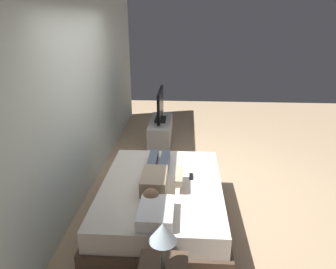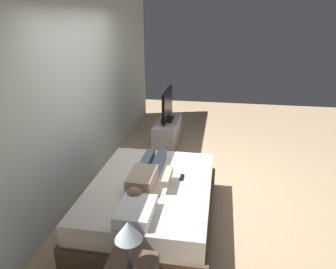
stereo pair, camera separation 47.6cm
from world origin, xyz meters
TOP-DOWN VIEW (x-y plane):
  - ground_plane at (0.00, 0.00)m, footprint 10.00×10.00m
  - back_wall at (0.40, 1.52)m, footprint 6.40×0.10m
  - bed at (-0.79, 0.36)m, footprint 1.97×1.47m
  - pillow at (-1.45, 0.36)m, footprint 0.48×0.34m
  - person at (-0.76, 0.42)m, footprint 1.26×0.46m
  - remote at (-0.61, 0.02)m, footprint 0.15×0.04m
  - tv_stand at (1.66, 0.58)m, footprint 1.10×0.40m
  - tv at (1.66, 0.58)m, footprint 0.88×0.20m
  - lamp at (-2.07, 0.25)m, footprint 0.22×0.22m

SIDE VIEW (x-z plane):
  - ground_plane at x=0.00m, z-range 0.00..0.00m
  - tv_stand at x=1.66m, z-range 0.00..0.50m
  - bed at x=-0.79m, z-range -0.01..0.53m
  - remote at x=-0.61m, z-range 0.54..0.56m
  - pillow at x=-1.45m, z-range 0.54..0.66m
  - person at x=-0.76m, z-range 0.53..0.71m
  - tv at x=1.66m, z-range 0.49..1.08m
  - lamp at x=-2.07m, z-range 0.64..1.06m
  - back_wall at x=0.40m, z-range 0.00..2.80m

